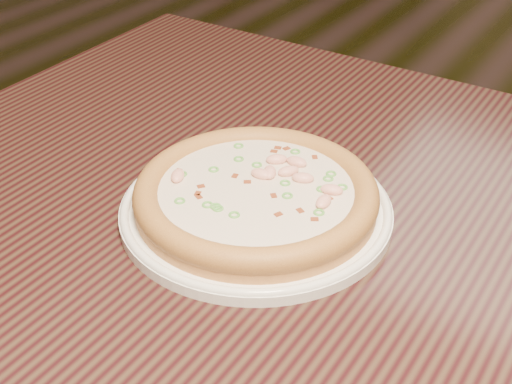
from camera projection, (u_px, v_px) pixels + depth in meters
The scene contains 4 objects.
ground at pixel (364, 288), 1.80m from camera, with size 9.00×9.00×0.00m, color black.
hero_table at pixel (369, 297), 0.81m from camera, with size 1.20×0.80×0.75m.
plate at pixel (256, 208), 0.77m from camera, with size 0.29×0.29×0.02m.
pizza at pixel (256, 194), 0.76m from camera, with size 0.26×0.26×0.03m.
Camera 1 is at (0.50, -1.30, 1.20)m, focal length 50.00 mm.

